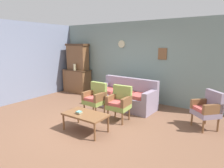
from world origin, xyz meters
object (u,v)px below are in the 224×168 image
object	(u,v)px
vase_on_cabinet	(75,67)
floral_couch	(126,97)
book_stack_on_table	(79,112)
side_cabinet	(77,81)
armchair_near_couch_end	(95,97)
coffee_table	(85,116)
wingback_chair_by_fireplace	(208,108)
armchair_row_middle	(120,102)

from	to	relation	value
vase_on_cabinet	floral_couch	world-z (taller)	vase_on_cabinet
vase_on_cabinet	book_stack_on_table	bearing A→B (deg)	-44.00
side_cabinet	floral_couch	distance (m)	2.69
armchair_near_couch_end	book_stack_on_table	distance (m)	1.11
coffee_table	side_cabinet	bearing A→B (deg)	136.95
wingback_chair_by_fireplace	side_cabinet	bearing A→B (deg)	170.47
armchair_near_couch_end	vase_on_cabinet	bearing A→B (deg)	147.11
wingback_chair_by_fireplace	book_stack_on_table	bearing A→B (deg)	-143.10
floral_couch	armchair_row_middle	size ratio (longest dim) A/B	2.16
vase_on_cabinet	wingback_chair_by_fireplace	distance (m)	4.97
side_cabinet	armchair_near_couch_end	xyz separation A→B (m)	(2.24, -1.58, 0.03)
armchair_near_couch_end	wingback_chair_by_fireplace	xyz separation A→B (m)	(2.74, 0.74, 0.00)
wingback_chair_by_fireplace	vase_on_cabinet	bearing A→B (deg)	172.45
side_cabinet	coffee_table	world-z (taller)	side_cabinet
armchair_row_middle	wingback_chair_by_fireplace	bearing A→B (deg)	20.15
floral_couch	armchair_near_couch_end	world-z (taller)	same
armchair_near_couch_end	coffee_table	distance (m)	1.09
coffee_table	book_stack_on_table	size ratio (longest dim) A/B	7.75
floral_couch	book_stack_on_table	world-z (taller)	floral_couch
side_cabinet	coffee_table	xyz separation A→B (m)	(2.72, -2.54, -0.09)
armchair_row_middle	vase_on_cabinet	bearing A→B (deg)	154.99
coffee_table	book_stack_on_table	bearing A→B (deg)	-146.13
side_cabinet	book_stack_on_table	xyz separation A→B (m)	(2.60, -2.62, -0.02)
vase_on_cabinet	armchair_row_middle	distance (m)	3.28
vase_on_cabinet	coffee_table	bearing A→B (deg)	-41.78
side_cabinet	armchair_row_middle	distance (m)	3.39
wingback_chair_by_fireplace	armchair_near_couch_end	bearing A→B (deg)	-164.87
side_cabinet	coffee_table	size ratio (longest dim) A/B	1.16
armchair_row_middle	wingback_chair_by_fireplace	world-z (taller)	same
vase_on_cabinet	floral_couch	bearing A→B (deg)	-8.50
floral_couch	book_stack_on_table	bearing A→B (deg)	-90.62
armchair_row_middle	book_stack_on_table	xyz separation A→B (m)	(-0.41, -1.06, -0.05)
floral_couch	armchair_row_middle	xyz separation A→B (m)	(0.39, -0.99, 0.17)
wingback_chair_by_fireplace	coffee_table	distance (m)	2.83
armchair_row_middle	coffee_table	bearing A→B (deg)	-106.84
book_stack_on_table	armchair_near_couch_end	bearing A→B (deg)	109.45
armchair_near_couch_end	armchair_row_middle	size ratio (longest dim) A/B	1.00
vase_on_cabinet	armchair_near_couch_end	size ratio (longest dim) A/B	0.28
wingback_chair_by_fireplace	floral_couch	bearing A→B (deg)	173.47
floral_couch	coffee_table	xyz separation A→B (m)	(0.09, -1.97, 0.05)
floral_couch	coffee_table	bearing A→B (deg)	-87.27
wingback_chair_by_fireplace	coffee_table	world-z (taller)	wingback_chair_by_fireplace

